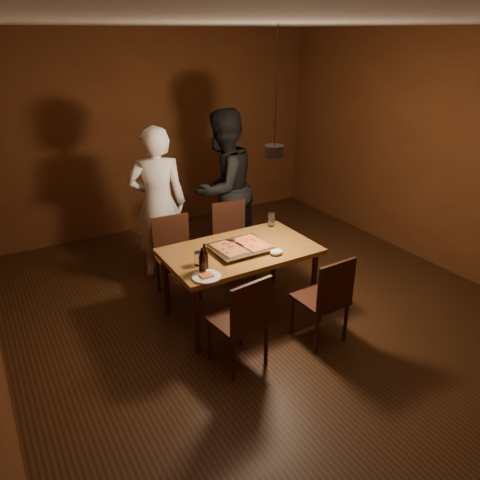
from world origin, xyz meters
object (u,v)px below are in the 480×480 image
chair_far_right (232,232)px  diner_dark (223,188)px  chair_near_right (327,293)px  beer_bottle_a (202,261)px  chair_far_left (174,249)px  dining_table (240,256)px  chair_near_left (243,315)px  pendant_lamp (274,150)px  plate_slice (206,277)px  pizza_tray (240,248)px  beer_bottle_b (205,257)px  diner_white (158,204)px

chair_far_right → diner_dark: size_ratio=0.25×
chair_near_right → beer_bottle_a: 1.18m
diner_dark → chair_far_left: bearing=5.5°
chair_far_left → chair_near_right: bearing=122.7°
chair_near_right → diner_dark: (0.05, 2.08, 0.42)m
dining_table → diner_dark: (0.49, 1.24, 0.29)m
chair_near_left → pendant_lamp: (0.65, 0.56, 1.22)m
chair_near_left → plate_slice: 0.48m
chair_near_left → plate_slice: size_ratio=1.86×
pizza_tray → dining_table: bearing=57.7°
beer_bottle_a → diner_dark: size_ratio=0.13×
pendant_lamp → chair_far_left: bearing=123.7°
chair_near_right → beer_bottle_b: (-0.94, 0.62, 0.34)m
chair_near_right → beer_bottle_a: size_ratio=1.99×
chair_far_left → pizza_tray: size_ratio=0.88×
diner_white → chair_far_left: bearing=104.8°
chair_near_right → plate_slice: bearing=152.5°
pizza_tray → beer_bottle_a: beer_bottle_a is taller
dining_table → beer_bottle_a: bearing=-154.2°
dining_table → pizza_tray: pizza_tray is taller
chair_near_left → chair_far_left: bearing=82.5°
beer_bottle_a → beer_bottle_b: (0.05, 0.05, 0.00)m
dining_table → plate_slice: size_ratio=5.76×
chair_far_left → plate_slice: chair_far_left is taller
plate_slice → diner_dark: size_ratio=0.14×
dining_table → beer_bottle_a: 0.63m
beer_bottle_a → diner_white: 1.54m
chair_far_left → diner_dark: bearing=-146.4°
diner_white → chair_far_right: bearing=169.1°
diner_dark → pendant_lamp: (-0.25, -1.44, 0.80)m
chair_near_left → chair_near_right: (0.85, -0.08, 0.00)m
pizza_tray → diner_dark: size_ratio=0.29×
chair_near_right → pendant_lamp: pendant_lamp is taller
chair_far_right → plate_slice: 1.54m
chair_far_right → pizza_tray: size_ratio=0.88×
chair_far_right → pizza_tray: chair_far_right is taller
beer_bottle_b → diner_dark: 1.76m
chair_far_right → chair_near_right: same height
pendant_lamp → chair_near_right: bearing=-73.1°
diner_white → diner_dark: size_ratio=0.94×
chair_far_left → chair_far_right: 0.78m
chair_near_left → beer_bottle_a: 0.61m
beer_bottle_a → pendant_lamp: size_ratio=0.22×
chair_far_right → chair_near_left: 1.79m
chair_far_right → diner_white: (-0.74, 0.43, 0.37)m
diner_white → pendant_lamp: bearing=131.2°
chair_far_right → plate_slice: chair_far_right is taller
plate_slice → diner_white: bearing=83.1°
beer_bottle_a → diner_dark: 1.83m
pendant_lamp → diner_white: bearing=112.3°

